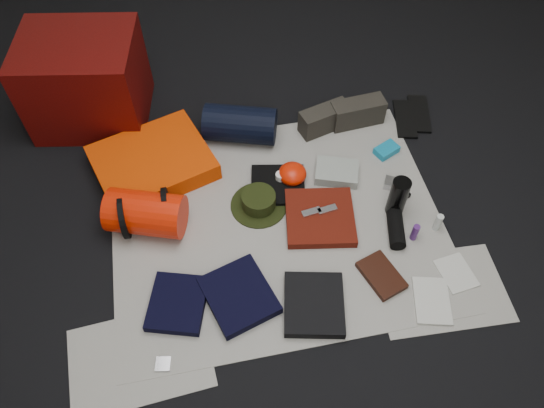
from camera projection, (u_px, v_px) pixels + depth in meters
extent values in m
cube|color=black|center=(277.00, 224.00, 2.62)|extent=(4.50, 4.50, 0.02)
cube|color=#B9B5AA|center=(277.00, 223.00, 2.61)|extent=(1.60, 1.30, 0.01)
cube|color=#B9B5AA|center=(140.00, 358.00, 2.21)|extent=(0.61, 0.44, 0.00)
cube|color=#B9B5AA|center=(440.00, 289.00, 2.39)|extent=(0.60, 0.43, 0.00)
cube|color=#4C0705|center=(85.00, 81.00, 2.85)|extent=(0.68, 0.59, 0.50)
cube|color=#E53C02|center=(153.00, 163.00, 2.76)|extent=(0.69, 0.62, 0.10)
cylinder|color=red|center=(146.00, 213.00, 2.51)|extent=(0.41, 0.32, 0.21)
cylinder|color=black|center=(124.00, 216.00, 2.49)|extent=(0.02, 0.22, 0.22)
cylinder|color=black|center=(167.00, 210.00, 2.52)|extent=(0.02, 0.22, 0.22)
cylinder|color=black|center=(240.00, 124.00, 2.86)|extent=(0.43, 0.31, 0.20)
cylinder|color=black|center=(259.00, 205.00, 2.66)|extent=(0.35, 0.35, 0.01)
cylinder|color=black|center=(259.00, 200.00, 2.63)|extent=(0.17, 0.17, 0.07)
cube|color=#2D2A23|center=(324.00, 119.00, 2.93)|extent=(0.30, 0.18, 0.14)
cube|color=#2D2A23|center=(357.00, 112.00, 2.95)|extent=(0.30, 0.13, 0.15)
cube|color=black|center=(405.00, 119.00, 3.02)|extent=(0.18, 0.31, 0.02)
cube|color=black|center=(419.00, 114.00, 3.05)|extent=(0.18, 0.31, 0.02)
cube|color=black|center=(178.00, 303.00, 2.33)|extent=(0.31, 0.33, 0.04)
cube|color=black|center=(239.00, 295.00, 2.35)|extent=(0.35, 0.38, 0.05)
cube|color=black|center=(314.00, 304.00, 2.32)|extent=(0.32, 0.35, 0.05)
cube|color=black|center=(278.00, 185.00, 2.72)|extent=(0.32, 0.30, 0.03)
cube|color=#561309|center=(320.00, 217.00, 2.60)|extent=(0.38, 0.38, 0.04)
ellipsoid|color=red|center=(292.00, 174.00, 2.73)|extent=(0.18, 0.18, 0.10)
cube|color=gray|center=(337.00, 172.00, 2.76)|extent=(0.26, 0.23, 0.05)
cylinder|color=black|center=(398.00, 197.00, 2.56)|extent=(0.11, 0.11, 0.22)
cylinder|color=black|center=(396.00, 229.00, 2.54)|extent=(0.12, 0.21, 0.08)
cube|color=#B9B8BD|center=(395.00, 184.00, 2.72)|extent=(0.13, 0.11, 0.04)
cube|color=#117BA4|center=(387.00, 150.00, 2.86)|extent=(0.15, 0.13, 0.04)
cylinder|color=#4A2067|center=(415.00, 232.00, 2.51)|extent=(0.04, 0.04, 0.10)
cylinder|color=beige|center=(438.00, 222.00, 2.54)|extent=(0.04, 0.04, 0.10)
cube|color=black|center=(381.00, 275.00, 2.42)|extent=(0.20, 0.25, 0.03)
cube|color=beige|center=(432.00, 301.00, 2.35)|extent=(0.21, 0.26, 0.01)
cube|color=beige|center=(456.00, 273.00, 2.44)|extent=(0.17, 0.20, 0.01)
cube|color=black|center=(400.00, 197.00, 2.68)|extent=(0.11, 0.07, 0.03)
cube|color=#B9B8BD|center=(163.00, 364.00, 2.18)|extent=(0.07, 0.07, 0.01)
cylinder|color=white|center=(281.00, 176.00, 2.72)|extent=(0.05, 0.05, 0.03)
cube|color=#B9B8BD|center=(311.00, 212.00, 2.58)|extent=(0.10, 0.05, 0.01)
cube|color=#B9B8BD|center=(327.00, 209.00, 2.59)|extent=(0.10, 0.05, 0.01)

